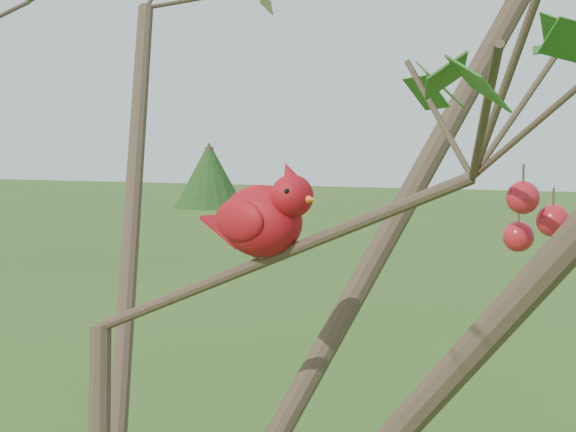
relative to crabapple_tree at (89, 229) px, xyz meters
The scene contains 2 objects.
crabapple_tree is the anchor object (origin of this frame).
cardinal 0.25m from the crabapple_tree, 23.14° to the left, with size 0.21×0.13×0.15m.
Camera 1 is at (0.79, -1.04, 2.24)m, focal length 55.00 mm.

